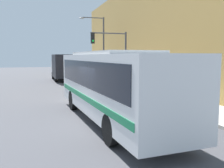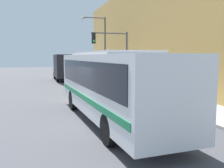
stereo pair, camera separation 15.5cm
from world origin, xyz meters
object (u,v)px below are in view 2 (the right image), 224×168
Objects in this scene: street_lamp at (102,43)px; city_bus at (111,81)px; fire_hydrant at (163,95)px; traffic_light_pole at (114,49)px; pedestrian_near_corner at (158,81)px; pedestrian_mid_block at (139,79)px; delivery_truck at (65,66)px.

city_bus is at bearing -103.76° from street_lamp.
traffic_light_pole is at bearing 98.41° from fire_hydrant.
pedestrian_near_corner is 0.96× the size of pedestrian_mid_block.
pedestrian_mid_block is at bearing -83.95° from street_lamp.
delivery_truck is 4.01× the size of pedestrian_mid_block.
city_bus is 20.20m from delivery_truck.
fire_hydrant is 5.61m from pedestrian_mid_block.
fire_hydrant is at bearing -98.06° from pedestrian_mid_block.
delivery_truck is 4.19× the size of pedestrian_near_corner.
city_bus is 5.94× the size of pedestrian_mid_block.
delivery_truck is 10.56m from traffic_light_pole.
street_lamp is (4.00, -2.48, 2.78)m from delivery_truck.
fire_hydrant is 3.93m from pedestrian_near_corner.
fire_hydrant is 0.14× the size of traffic_light_pole.
fire_hydrant is 0.40× the size of pedestrian_mid_block.
traffic_light_pole is 2.83× the size of pedestrian_mid_block.
pedestrian_mid_block reaches higher than pedestrian_near_corner.
pedestrian_near_corner is (1.55, 3.58, 0.50)m from fire_hydrant.
pedestrian_near_corner is at bearing -52.12° from traffic_light_pole.
delivery_truck reaches higher than fire_hydrant.
traffic_light_pole is (-1.02, 6.88, 3.05)m from fire_hydrant.
city_bus is at bearing -108.64° from traffic_light_pole.
pedestrian_mid_block is (5.27, 8.94, -0.81)m from city_bus.
pedestrian_mid_block is at bearing -36.87° from traffic_light_pole.
traffic_light_pole is 2.95× the size of pedestrian_near_corner.
fire_hydrant is at bearing -76.12° from delivery_truck.
pedestrian_mid_block is (4.93, -11.26, -0.67)m from delivery_truck.
pedestrian_mid_block is (0.78, 5.53, 0.54)m from fire_hydrant.
delivery_truck is (0.34, 20.20, -0.13)m from city_bus.
street_lamp is 11.42m from pedestrian_near_corner.
city_bus is 10.41m from pedestrian_mid_block.
pedestrian_near_corner is (6.04, 6.99, -0.85)m from city_bus.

